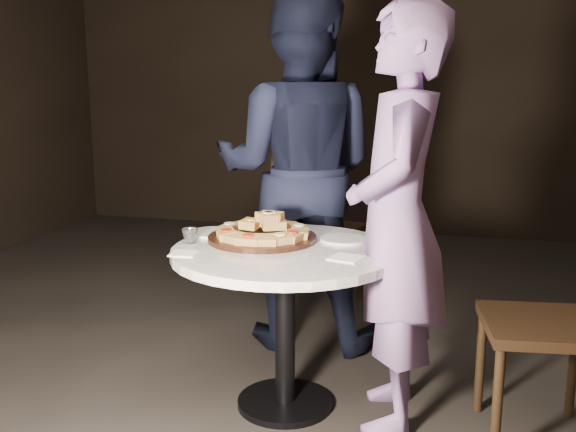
{
  "coord_description": "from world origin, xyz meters",
  "views": [
    {
      "loc": [
        0.83,
        -2.66,
        1.42
      ],
      "look_at": [
        0.13,
        -0.05,
        0.86
      ],
      "focal_mm": 40.0,
      "sensor_mm": 36.0,
      "label": 1
    }
  ],
  "objects_px": {
    "water_glass": "(190,236)",
    "diner_navy": "(298,171)",
    "chair_right": "(571,309)",
    "serving_board": "(262,238)",
    "chair_far": "(315,221)",
    "focaccia_pile": "(263,229)",
    "diner_teal": "(397,221)",
    "table": "(285,278)"
  },
  "relations": [
    {
      "from": "water_glass",
      "to": "diner_teal",
      "type": "bearing_deg",
      "value": 1.87
    },
    {
      "from": "table",
      "to": "chair_right",
      "type": "relative_size",
      "value": 1.07
    },
    {
      "from": "table",
      "to": "focaccia_pile",
      "type": "distance_m",
      "value": 0.25
    },
    {
      "from": "serving_board",
      "to": "focaccia_pile",
      "type": "height_order",
      "value": "focaccia_pile"
    },
    {
      "from": "diner_navy",
      "to": "chair_far",
      "type": "bearing_deg",
      "value": -91.0
    },
    {
      "from": "chair_right",
      "to": "table",
      "type": "bearing_deg",
      "value": -96.65
    },
    {
      "from": "focaccia_pile",
      "to": "chair_right",
      "type": "relative_size",
      "value": 0.46
    },
    {
      "from": "table",
      "to": "serving_board",
      "type": "relative_size",
      "value": 2.12
    },
    {
      "from": "diner_navy",
      "to": "serving_board",
      "type": "bearing_deg",
      "value": 86.48
    },
    {
      "from": "focaccia_pile",
      "to": "chair_far",
      "type": "height_order",
      "value": "chair_far"
    },
    {
      "from": "water_glass",
      "to": "diner_navy",
      "type": "height_order",
      "value": "diner_navy"
    },
    {
      "from": "serving_board",
      "to": "focaccia_pile",
      "type": "relative_size",
      "value": 1.11
    },
    {
      "from": "focaccia_pile",
      "to": "diner_teal",
      "type": "xyz_separation_m",
      "value": [
        0.6,
        -0.1,
        0.09
      ]
    },
    {
      "from": "water_glass",
      "to": "chair_right",
      "type": "distance_m",
      "value": 1.59
    },
    {
      "from": "water_glass",
      "to": "diner_navy",
      "type": "bearing_deg",
      "value": 69.56
    },
    {
      "from": "chair_right",
      "to": "diner_teal",
      "type": "height_order",
      "value": "diner_teal"
    },
    {
      "from": "diner_teal",
      "to": "water_glass",
      "type": "bearing_deg",
      "value": -95.4
    },
    {
      "from": "water_glass",
      "to": "chair_right",
      "type": "height_order",
      "value": "chair_right"
    },
    {
      "from": "water_glass",
      "to": "chair_right",
      "type": "xyz_separation_m",
      "value": [
        1.58,
        0.04,
        -0.21
      ]
    },
    {
      "from": "serving_board",
      "to": "water_glass",
      "type": "relative_size",
      "value": 6.89
    },
    {
      "from": "serving_board",
      "to": "water_glass",
      "type": "xyz_separation_m",
      "value": [
        -0.29,
        -0.13,
        0.02
      ]
    },
    {
      "from": "chair_right",
      "to": "focaccia_pile",
      "type": "bearing_deg",
      "value": -101.68
    },
    {
      "from": "diner_navy",
      "to": "diner_teal",
      "type": "relative_size",
      "value": 1.1
    },
    {
      "from": "chair_right",
      "to": "diner_navy",
      "type": "xyz_separation_m",
      "value": [
        -1.29,
        0.74,
        0.4
      ]
    },
    {
      "from": "focaccia_pile",
      "to": "chair_right",
      "type": "distance_m",
      "value": 1.31
    },
    {
      "from": "chair_right",
      "to": "diner_navy",
      "type": "bearing_deg",
      "value": -127.68
    },
    {
      "from": "table",
      "to": "chair_right",
      "type": "bearing_deg",
      "value": 0.98
    },
    {
      "from": "chair_right",
      "to": "diner_navy",
      "type": "relative_size",
      "value": 0.5
    },
    {
      "from": "diner_navy",
      "to": "diner_teal",
      "type": "height_order",
      "value": "diner_navy"
    },
    {
      "from": "diner_teal",
      "to": "diner_navy",
      "type": "bearing_deg",
      "value": -148.63
    },
    {
      "from": "table",
      "to": "serving_board",
      "type": "bearing_deg",
      "value": 141.38
    },
    {
      "from": "chair_far",
      "to": "diner_navy",
      "type": "height_order",
      "value": "diner_navy"
    },
    {
      "from": "chair_far",
      "to": "chair_right",
      "type": "xyz_separation_m",
      "value": [
        1.31,
        -1.28,
        -0.02
      ]
    },
    {
      "from": "chair_right",
      "to": "water_glass",
      "type": "bearing_deg",
      "value": -96.08
    },
    {
      "from": "table",
      "to": "water_glass",
      "type": "relative_size",
      "value": 14.61
    },
    {
      "from": "serving_board",
      "to": "focaccia_pile",
      "type": "xyz_separation_m",
      "value": [
        0.0,
        0.0,
        0.04
      ]
    },
    {
      "from": "serving_board",
      "to": "focaccia_pile",
      "type": "distance_m",
      "value": 0.04
    },
    {
      "from": "focaccia_pile",
      "to": "diner_navy",
      "type": "xyz_separation_m",
      "value": [
        -0.0,
        0.65,
        0.17
      ]
    },
    {
      "from": "focaccia_pile",
      "to": "chair_right",
      "type": "xyz_separation_m",
      "value": [
        1.28,
        -0.09,
        -0.23
      ]
    },
    {
      "from": "water_glass",
      "to": "diner_navy",
      "type": "distance_m",
      "value": 0.86
    },
    {
      "from": "water_glass",
      "to": "chair_far",
      "type": "relative_size",
      "value": 0.07
    },
    {
      "from": "water_glass",
      "to": "diner_teal",
      "type": "distance_m",
      "value": 0.91
    }
  ]
}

